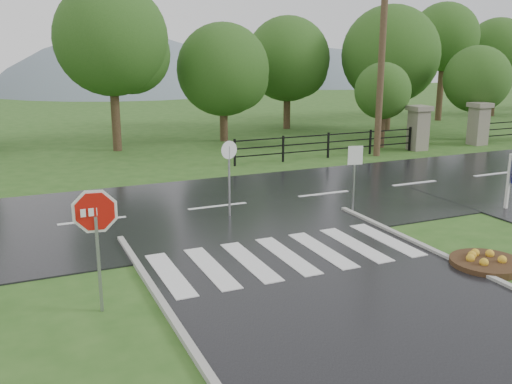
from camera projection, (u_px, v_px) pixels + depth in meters
name	position (u px, v px, depth m)	size (l,w,h in m)	color
ground	(418.00, 353.00, 9.78)	(120.00, 120.00, 0.00)	#2C551C
main_road	(218.00, 208.00, 18.64)	(90.00, 8.00, 0.04)	black
crosswalk	(287.00, 255.00, 14.19)	(6.50, 2.80, 0.02)	silver
pillar_west	(418.00, 127.00, 28.76)	(1.00, 1.00, 2.24)	gray
pillar_east	(479.00, 123.00, 30.33)	(1.00, 1.00, 2.24)	gray
fence_west	(328.00, 143.00, 26.81)	(9.58, 0.08, 1.20)	black
hills	(97.00, 214.00, 72.59)	(102.00, 48.00, 48.00)	slate
treeline	(147.00, 142.00, 31.44)	(83.20, 5.20, 10.00)	#234C17
stop_sign	(96.00, 222.00, 10.89)	(1.17, 0.21, 2.65)	#939399
flower_bed	(487.00, 262.00, 13.58)	(1.70, 1.70, 0.34)	#332111
reg_sign_small	(355.00, 166.00, 17.63)	(0.47, 0.13, 2.15)	#939399
reg_sign_round	(229.00, 170.00, 17.21)	(0.54, 0.15, 2.38)	#939399
utility_pole_east	(382.00, 54.00, 26.31)	(1.66, 0.46, 9.42)	#473523
entrance_tree_left	(383.00, 91.00, 29.19)	(2.89, 2.89, 4.36)	#3D2B1C
entrance_tree_right	(477.00, 80.00, 31.55)	(3.67, 3.67, 5.20)	#3D2B1C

